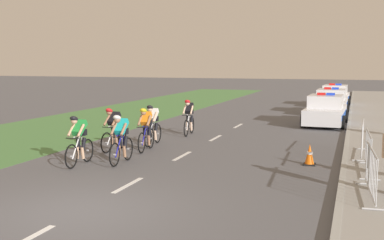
{
  "coord_description": "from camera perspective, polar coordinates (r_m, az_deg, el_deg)",
  "views": [
    {
      "loc": [
        5.36,
        -8.4,
        3.1
      ],
      "look_at": [
        0.04,
        7.21,
        1.1
      ],
      "focal_mm": 44.97,
      "sensor_mm": 36.0,
      "label": 1
    }
  ],
  "objects": [
    {
      "name": "police_car_nearest",
      "position": [
        24.64,
        15.57,
        1.02
      ],
      "size": [
        2.12,
        4.46,
        1.59
      ],
      "color": "silver",
      "rests_on": "ground"
    },
    {
      "name": "cyclist_sixth",
      "position": [
        20.41,
        -0.36,
        0.4
      ],
      "size": [
        0.45,
        1.72,
        1.56
      ],
      "color": "black",
      "rests_on": "ground"
    },
    {
      "name": "crowd_barrier_middle",
      "position": [
        13.98,
        20.16,
        -3.62
      ],
      "size": [
        0.58,
        2.32,
        1.07
      ],
      "color": "#B7BABF",
      "rests_on": "sidewalk_slab"
    },
    {
      "name": "police_car_third",
      "position": [
        35.41,
        16.6,
        2.7
      ],
      "size": [
        2.11,
        4.46,
        1.59
      ],
      "color": "white",
      "rests_on": "ground"
    },
    {
      "name": "cyclist_fifth",
      "position": [
        17.96,
        -4.69,
        -0.51
      ],
      "size": [
        0.42,
        1.72,
        1.56
      ],
      "color": "black",
      "rests_on": "ground"
    },
    {
      "name": "grass_verge",
      "position": [
        26.18,
        -11.56,
        -0.02
      ],
      "size": [
        7.0,
        60.0,
        0.01
      ],
      "primitive_type": "cube",
      "color": "#4C7F42",
      "rests_on": "ground"
    },
    {
      "name": "lane_markings_centre",
      "position": [
        15.95,
        -1.18,
        -4.28
      ],
      "size": [
        0.14,
        17.6,
        0.01
      ],
      "color": "white",
      "rests_on": "ground"
    },
    {
      "name": "traffic_cone_near",
      "position": [
        14.95,
        13.77,
        -4.04
      ],
      "size": [
        0.36,
        0.36,
        0.64
      ],
      "color": "black",
      "rests_on": "ground"
    },
    {
      "name": "ground_plane",
      "position": [
        10.44,
        -13.31,
        -10.55
      ],
      "size": [
        160.0,
        160.0,
        0.0
      ],
      "primitive_type": "plane",
      "color": "#56565B"
    },
    {
      "name": "cyclist_third",
      "position": [
        16.96,
        -9.3,
        -1.02
      ],
      "size": [
        0.43,
        1.72,
        1.56
      ],
      "color": "black",
      "rests_on": "ground"
    },
    {
      "name": "cyclist_fourth",
      "position": [
        16.81,
        -5.48,
        -1.03
      ],
      "size": [
        0.45,
        1.72,
        1.56
      ],
      "color": "black",
      "rests_on": "ground"
    },
    {
      "name": "cyclist_lead",
      "position": [
        14.79,
        -13.25,
        -2.27
      ],
      "size": [
        0.43,
        1.72,
        1.56
      ],
      "color": "black",
      "rests_on": "ground"
    },
    {
      "name": "crowd_barrier_rear",
      "position": [
        16.34,
        19.55,
        -2.12
      ],
      "size": [
        0.57,
        2.32,
        1.07
      ],
      "color": "#B7BABF",
      "rests_on": "sidewalk_slab"
    },
    {
      "name": "police_car_second",
      "position": [
        30.0,
        16.17,
        2.01
      ],
      "size": [
        2.06,
        4.43,
        1.59
      ],
      "color": "silver",
      "rests_on": "ground"
    },
    {
      "name": "kerb_edge",
      "position": [
        22.61,
        18.06,
        -1.15
      ],
      "size": [
        0.16,
        60.0,
        0.13
      ],
      "primitive_type": "cube",
      "color": "#9E9E99",
      "rests_on": "ground"
    },
    {
      "name": "cyclist_second",
      "position": [
        14.81,
        -8.41,
        -2.15
      ],
      "size": [
        0.43,
        1.72,
        1.56
      ],
      "color": "black",
      "rests_on": "ground"
    },
    {
      "name": "crowd_barrier_front",
      "position": [
        11.43,
        20.47,
        -5.93
      ],
      "size": [
        0.64,
        2.32,
        1.07
      ],
      "color": "#B7BABF",
      "rests_on": "sidewalk_slab"
    }
  ]
}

